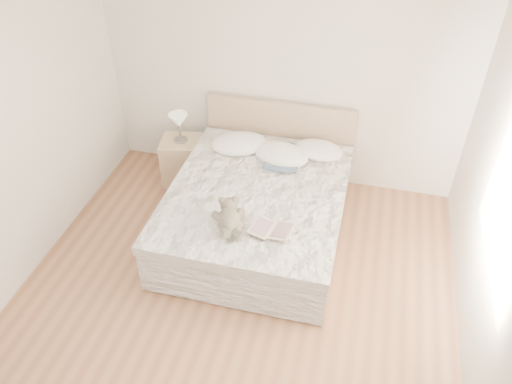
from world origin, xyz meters
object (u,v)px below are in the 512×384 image
table_lamp (179,122)px  childrens_book (272,229)px  teddy_bear (229,225)px  nightstand (183,161)px  photo_book (234,145)px  bed (259,207)px

table_lamp → childrens_book: bearing=-43.1°
table_lamp → teddy_bear: size_ratio=0.94×
nightstand → photo_book: photo_book is taller
table_lamp → nightstand: bearing=-154.9°
nightstand → teddy_bear: teddy_bear is taller
table_lamp → childrens_book: table_lamp is taller
bed → photo_book: bed is taller
photo_book → childrens_book: size_ratio=0.84×
table_lamp → childrens_book: size_ratio=0.90×
bed → nightstand: (-1.08, 0.63, -0.03)m
nightstand → teddy_bear: (0.98, -1.32, 0.37)m
teddy_bear → photo_book: bearing=79.8°
nightstand → photo_book: (0.65, -0.04, 0.35)m
bed → table_lamp: 1.34m
photo_book → table_lamp: bearing=-178.2°
nightstand → bed: bearing=-30.3°
bed → childrens_book: size_ratio=5.69×
bed → teddy_bear: size_ratio=5.91×
photo_book → teddy_bear: size_ratio=0.88×
nightstand → childrens_book: (1.35, -1.26, 0.35)m
bed → teddy_bear: bearing=-98.0°
teddy_bear → bed: bearing=57.4°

